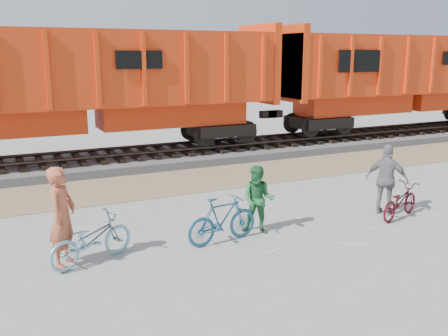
{
  "coord_description": "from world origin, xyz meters",
  "views": [
    {
      "loc": [
        -6.12,
        -9.17,
        4.04
      ],
      "look_at": [
        -1.02,
        1.5,
        1.32
      ],
      "focal_mm": 40.0,
      "sensor_mm": 36.0,
      "label": 1
    }
  ],
  "objects": [
    {
      "name": "bicycle_maroon",
      "position": [
        3.03,
        -0.26,
        0.43
      ],
      "size": [
        1.73,
        1.08,
        0.86
      ],
      "primitive_type": "imported",
      "rotation": [
        0.0,
        0.0,
        1.91
      ],
      "color": "#450C13",
      "rests_on": "ground"
    },
    {
      "name": "person_woman",
      "position": [
        2.93,
        0.14,
        0.91
      ],
      "size": [
        0.98,
        1.12,
        1.82
      ],
      "primitive_type": "imported",
      "rotation": [
        0.0,
        0.0,
        2.2
      ],
      "color": "slate",
      "rests_on": "ground"
    },
    {
      "name": "person_solo",
      "position": [
        -4.99,
        0.39,
        0.99
      ],
      "size": [
        0.78,
        0.86,
        1.97
      ],
      "primitive_type": "imported",
      "rotation": [
        0.0,
        0.0,
        1.03
      ],
      "color": "#B25436",
      "rests_on": "ground"
    },
    {
      "name": "hopper_car_center",
      "position": [
        -2.72,
        9.0,
        3.01
      ],
      "size": [
        14.0,
        3.13,
        4.65
      ],
      "color": "black",
      "rests_on": "track"
    },
    {
      "name": "track",
      "position": [
        0.0,
        9.0,
        0.47
      ],
      "size": [
        120.0,
        2.6,
        0.24
      ],
      "color": "black",
      "rests_on": "ballast_bed"
    },
    {
      "name": "person_man",
      "position": [
        -0.7,
        0.35,
        0.79
      ],
      "size": [
        0.97,
        0.94,
        1.58
      ],
      "primitive_type": "imported",
      "rotation": [
        0.0,
        0.0,
        -0.66
      ],
      "color": "#226633",
      "rests_on": "ground"
    },
    {
      "name": "gravel_strip",
      "position": [
        0.0,
        5.5,
        0.01
      ],
      "size": [
        120.0,
        3.0,
        0.02
      ],
      "primitive_type": "cube",
      "color": "tan",
      "rests_on": "ground"
    },
    {
      "name": "hopper_car_right",
      "position": [
        12.28,
        9.0,
        3.01
      ],
      "size": [
        14.0,
        3.13,
        4.65
      ],
      "color": "black",
      "rests_on": "track"
    },
    {
      "name": "bicycle_teal",
      "position": [
        -1.7,
        0.15,
        0.52
      ],
      "size": [
        1.78,
        0.72,
        1.04
      ],
      "primitive_type": "imported",
      "rotation": [
        0.0,
        0.0,
        1.71
      ],
      "color": "#1C5472",
      "rests_on": "ground"
    },
    {
      "name": "bicycle_blue",
      "position": [
        -4.49,
        0.29,
        0.48
      ],
      "size": [
        1.94,
        1.29,
        0.97
      ],
      "primitive_type": "imported",
      "rotation": [
        0.0,
        0.0,
        1.96
      ],
      "color": "#75ACC4",
      "rests_on": "ground"
    },
    {
      "name": "ground",
      "position": [
        0.0,
        0.0,
        0.0
      ],
      "size": [
        120.0,
        120.0,
        0.0
      ],
      "primitive_type": "plane",
      "color": "#9E9E99",
      "rests_on": "ground"
    },
    {
      "name": "ballast_bed",
      "position": [
        0.0,
        9.0,
        0.15
      ],
      "size": [
        120.0,
        4.0,
        0.3
      ],
      "primitive_type": "cube",
      "color": "slate",
      "rests_on": "ground"
    }
  ]
}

